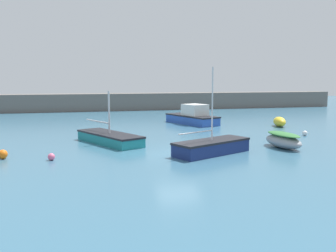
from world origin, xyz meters
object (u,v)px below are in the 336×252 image
Objects in this scene: sailboat_twin_hulled at (212,147)px; rowboat_with_red_cover at (283,140)px; mooring_buoy_orange at (3,154)px; mooring_buoy_white at (305,133)px; sailboat_short_mast at (109,138)px; mooring_buoy_pink at (51,157)px; rowboat_white_midwater at (194,114)px; motorboat_with_cabin at (193,117)px; fishing_dinghy_green at (280,122)px.

rowboat_with_red_cover is at bearing -17.51° from sailboat_twin_hulled.
mooring_buoy_white is at bearing 8.71° from mooring_buoy_orange.
sailboat_short_mast is 5.73m from mooring_buoy_pink.
mooring_buoy_pink is at bearing 151.54° from sailboat_twin_hulled.
sailboat_twin_hulled is at bearing 131.21° from rowboat_white_midwater.
mooring_buoy_pink is at bearing 86.25° from rowboat_with_red_cover.
mooring_buoy_orange is 1.31× the size of mooring_buoy_white.
mooring_buoy_white is at bearing 1.39° from sailboat_twin_hulled.
sailboat_short_mast is 11.74× the size of mooring_buoy_orange.
mooring_buoy_white is (3.77, -15.34, -0.14)m from rowboat_white_midwater.
mooring_buoy_white is at bearing -167.58° from motorboat_with_cabin.
rowboat_white_midwater is (5.56, 20.02, -0.08)m from sailboat_twin_hulled.
sailboat_short_mast is at bearing 30.15° from mooring_buoy_orange.
mooring_buoy_orange reaches higher than mooring_buoy_pink.
mooring_buoy_white is 1.03× the size of mooring_buoy_pink.
fishing_dinghy_green is at bearing -138.39° from motorboat_with_cabin.
rowboat_with_red_cover is at bearing 168.00° from fishing_dinghy_green.
mooring_buoy_orange is (-6.07, -3.53, -0.11)m from sailboat_short_mast.
rowboat_with_red_cover reaches higher than fishing_dinghy_green.
motorboat_with_cabin is 11.00m from mooring_buoy_white.
sailboat_twin_hulled reaches higher than sailboat_short_mast.
rowboat_with_red_cover is (10.41, -4.34, 0.12)m from sailboat_short_mast.
motorboat_with_cabin is at bearing 127.31° from rowboat_white_midwater.
motorboat_with_cabin is 16.41× the size of mooring_buoy_pink.
fishing_dinghy_green is 0.42× the size of sailboat_short_mast.
motorboat_with_cabin is 18.23m from mooring_buoy_pink.
sailboat_short_mast reaches higher than motorboat_with_cabin.
rowboat_with_red_cover is 6.43× the size of mooring_buoy_orange.
motorboat_with_cabin reaches higher than mooring_buoy_pink.
mooring_buoy_orange is at bearing -85.77° from sailboat_short_mast.
sailboat_short_mast is 11.28m from rowboat_with_red_cover.
sailboat_twin_hulled is 8.89m from mooring_buoy_pink.
mooring_buoy_white is at bearing -51.53° from rowboat_with_red_cover.
motorboat_with_cabin is 13.36m from rowboat_with_red_cover.
motorboat_with_cabin is (3.42, 13.94, 0.27)m from sailboat_twin_hulled.
fishing_dinghy_green is at bearing 18.98° from sailboat_twin_hulled.
mooring_buoy_pink is (-19.32, -9.67, -0.24)m from fishing_dinghy_green.
fishing_dinghy_green is 6.71× the size of mooring_buoy_pink.
rowboat_white_midwater is at bearing 49.23° from sailboat_twin_hulled.
rowboat_with_red_cover is at bearing 145.21° from rowboat_white_midwater.
mooring_buoy_orange is (-11.44, 1.50, -0.16)m from sailboat_twin_hulled.
motorboat_with_cabin is at bearing 79.37° from fishing_dinghy_green.
sailboat_twin_hulled reaches higher than motorboat_with_cabin.
motorboat_with_cabin reaches higher than rowboat_with_red_cover.
mooring_buoy_orange is 2.75m from mooring_buoy_pink.
sailboat_short_mast is (-5.37, 5.03, -0.05)m from sailboat_twin_hulled.
motorboat_with_cabin is at bearing 39.95° from mooring_buoy_orange.
motorboat_with_cabin is at bearing 2.48° from rowboat_with_red_cover.
fishing_dinghy_green is at bearing -34.18° from rowboat_with_red_cover.
rowboat_white_midwater is 18.55m from sailboat_short_mast.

